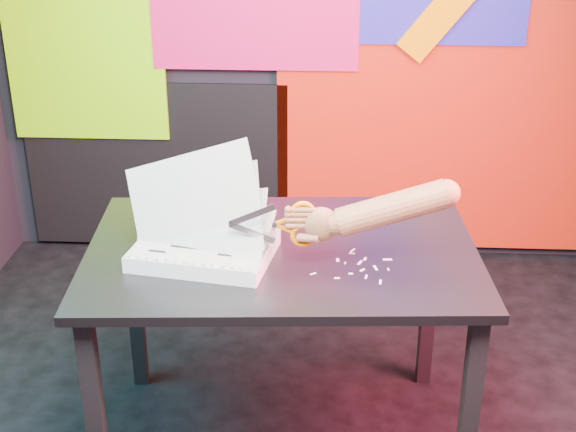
{
  "coord_description": "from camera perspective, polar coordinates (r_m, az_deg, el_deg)",
  "views": [
    {
      "loc": [
        0.1,
        -2.21,
        1.88
      ],
      "look_at": [
        -0.02,
        -0.0,
        0.87
      ],
      "focal_mm": 50.0,
      "sensor_mm": 36.0,
      "label": 1
    }
  ],
  "objects": [
    {
      "name": "printout_stack",
      "position": [
        2.44,
        -6.01,
        -2.21
      ],
      "size": [
        0.48,
        0.36,
        0.38
      ],
      "rotation": [
        0.0,
        0.0,
        -0.17
      ],
      "color": "white",
      "rests_on": "work_table"
    },
    {
      "name": "scissors",
      "position": [
        2.33,
        0.63,
        -0.59
      ],
      "size": [
        0.26,
        0.02,
        0.15
      ],
      "rotation": [
        0.0,
        0.0,
        0.05
      ],
      "color": "#B8B8B8",
      "rests_on": "printout_stack"
    },
    {
      "name": "paper_clippings",
      "position": [
        2.4,
        5.24,
        -3.53
      ],
      "size": [
        0.25,
        0.22,
        0.0
      ],
      "color": "white",
      "rests_on": "work_table"
    },
    {
      "name": "hand_forearm",
      "position": [
        2.32,
        6.57,
        0.38
      ],
      "size": [
        0.49,
        0.1,
        0.19
      ],
      "rotation": [
        0.0,
        0.0,
        0.05
      ],
      "color": "#9F6B3D",
      "rests_on": "work_table"
    },
    {
      "name": "backdrop",
      "position": [
        3.78,
        2.44,
        10.43
      ],
      "size": [
        2.88,
        0.05,
        2.08
      ],
      "color": "red",
      "rests_on": "ground"
    },
    {
      "name": "room",
      "position": [
        2.27,
        0.47,
        11.11
      ],
      "size": [
        3.01,
        3.01,
        2.71
      ],
      "color": "black",
      "rests_on": "ground"
    },
    {
      "name": "work_table",
      "position": [
        2.54,
        -0.43,
        -4.09
      ],
      "size": [
        1.26,
        0.88,
        0.75
      ],
      "rotation": [
        0.0,
        0.0,
        0.06
      ],
      "color": "#252525",
      "rests_on": "ground"
    }
  ]
}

